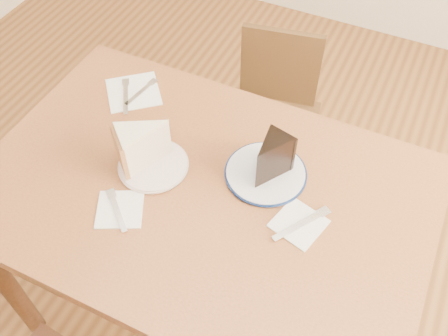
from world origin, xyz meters
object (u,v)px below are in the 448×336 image
chair_far (271,117)px  plate_navy (266,173)px  table (202,210)px  plate_cream (153,165)px  chocolate_cake (269,162)px  carrot_cake (147,145)px

chair_far → plate_navy: 0.67m
table → plate_cream: (-0.15, 0.01, 0.10)m
chair_far → plate_cream: size_ratio=3.96×
plate_navy → chocolate_cake: (0.01, -0.01, 0.06)m
carrot_cake → chocolate_cake: chocolate_cake is taller
table → chair_far: 0.70m
plate_navy → chocolate_cake: bearing=-51.2°
plate_cream → plate_navy: 0.31m
table → plate_cream: size_ratio=6.49×
chair_far → chocolate_cake: bearing=97.6°
table → chair_far: (-0.04, 0.66, -0.24)m
plate_navy → chair_far: bearing=107.9°
chair_far → plate_navy: size_ratio=3.44×
chocolate_cake → table: bearing=50.4°
table → chocolate_cake: (0.14, 0.11, 0.17)m
chair_far → chocolate_cake: size_ratio=6.38×
carrot_cake → plate_navy: bearing=58.9°
table → plate_navy: bearing=40.6°
table → chair_far: bearing=93.3°
table → chocolate_cake: chocolate_cake is taller
table → carrot_cake: bearing=172.5°
plate_navy → chocolate_cake: chocolate_cake is taller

